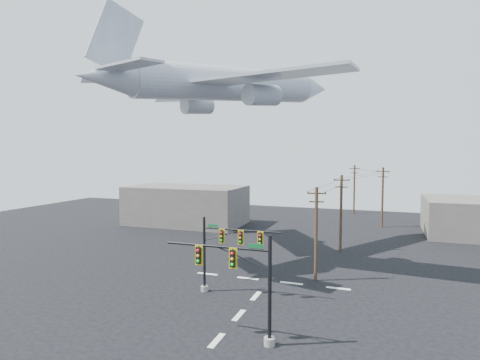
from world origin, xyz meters
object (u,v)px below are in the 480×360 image
at_px(signal_mast_near, 245,284).
at_px(utility_pole_d, 354,188).
at_px(utility_pole_c, 383,196).
at_px(airliner, 229,85).
at_px(utility_pole_b, 341,211).
at_px(utility_pole_a, 316,232).
at_px(signal_mast_far, 223,251).

distance_m(signal_mast_near, utility_pole_d, 54.77).
distance_m(utility_pole_c, airliner, 31.24).
distance_m(utility_pole_b, utility_pole_d, 29.95).
xyz_separation_m(utility_pole_a, utility_pole_c, (5.52, 28.89, 0.40)).
xyz_separation_m(utility_pole_c, airliner, (-16.01, -22.93, 13.92)).
distance_m(utility_pole_b, airliner, 19.08).
height_order(utility_pole_d, airliner, airliner).
height_order(signal_mast_far, airliner, airliner).
bearing_deg(signal_mast_far, signal_mast_near, -58.64).
distance_m(utility_pole_b, utility_pole_c, 17.76).
bearing_deg(utility_pole_a, airliner, 142.07).
relative_size(utility_pole_b, utility_pole_d, 0.98).
xyz_separation_m(signal_mast_far, utility_pole_c, (12.05, 34.77, 1.26)).
relative_size(signal_mast_near, utility_pole_a, 0.85).
height_order(signal_mast_far, utility_pole_a, utility_pole_a).
bearing_deg(utility_pole_a, utility_pole_c, 70.86).
distance_m(utility_pole_d, airliner, 39.90).
bearing_deg(utility_pole_d, utility_pole_a, -107.64).
bearing_deg(signal_mast_near, signal_mast_far, 121.36).
xyz_separation_m(signal_mast_far, utility_pole_a, (6.53, 5.88, 0.85)).
relative_size(signal_mast_near, airliner, 0.23).
bearing_deg(utility_pole_c, airliner, -123.20).
bearing_deg(utility_pole_a, signal_mast_near, -107.75).
bearing_deg(signal_mast_far, utility_pole_b, 66.75).
bearing_deg(signal_mast_far, utility_pole_a, 42.01).
distance_m(signal_mast_far, utility_pole_a, 8.82).
xyz_separation_m(signal_mast_near, utility_pole_c, (7.69, 41.93, 1.19)).
bearing_deg(utility_pole_c, signal_mast_near, -98.67).
distance_m(utility_pole_a, utility_pole_b, 11.76).
distance_m(signal_mast_near, airliner, 25.66).
xyz_separation_m(utility_pole_b, airliner, (-11.51, -5.75, 14.09)).
xyz_separation_m(utility_pole_a, utility_pole_d, (0.58, 41.66, 0.34)).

